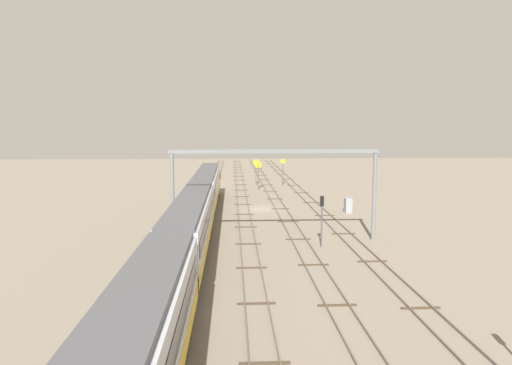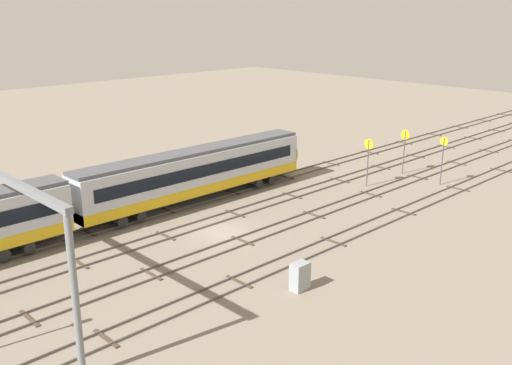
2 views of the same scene
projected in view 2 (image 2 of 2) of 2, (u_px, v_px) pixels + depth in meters
ground_plane at (222, 233)px, 46.14m from camera, size 191.27×191.27×0.00m
track_near_foreground at (290, 260)px, 41.02m from camera, size 175.27×2.40×0.16m
track_second_near at (243, 240)px, 44.42m from camera, size 175.27×2.40×0.16m
track_middle at (202, 224)px, 47.82m from camera, size 175.27×2.40×0.16m
track_with_train at (167, 209)px, 51.22m from camera, size 175.27×2.40×0.16m
speed_sign_near_foreground at (443, 154)px, 57.75m from camera, size 0.14×0.86×4.91m
speed_sign_mid_trackside at (368, 155)px, 57.24m from camera, size 0.14×1.03×4.83m
speed_sign_far_trackside at (405, 145)px, 61.69m from camera, size 0.14×1.02×4.77m
relay_cabinet at (300, 276)px, 36.58m from camera, size 1.19×0.81×1.83m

